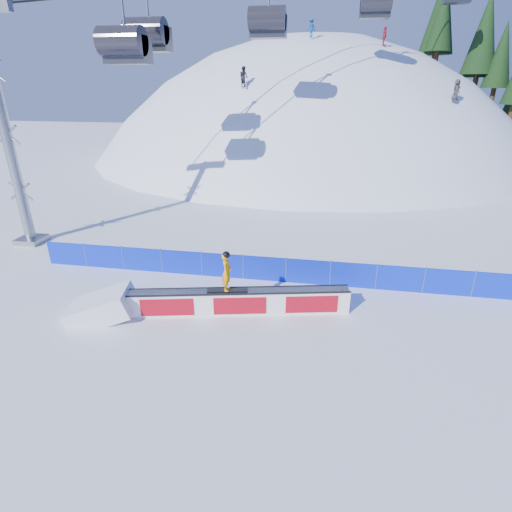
# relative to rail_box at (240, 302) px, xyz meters

# --- Properties ---
(ground) EXTENTS (160.00, 160.00, 0.00)m
(ground) POSITION_rel_rail_box_xyz_m (0.51, -1.48, -0.51)
(ground) COLOR white
(ground) RESTS_ON ground
(snow_hill) EXTENTS (64.00, 64.00, 64.00)m
(snow_hill) POSITION_rel_rail_box_xyz_m (0.51, 40.52, -18.51)
(snow_hill) COLOR white
(snow_hill) RESTS_ON ground
(safety_fence) EXTENTS (22.05, 0.05, 1.30)m
(safety_fence) POSITION_rel_rail_box_xyz_m (0.51, 3.02, 0.09)
(safety_fence) COLOR #0823CD
(safety_fence) RESTS_ON ground
(rail_box) EXTENTS (8.59, 2.44, 1.04)m
(rail_box) POSITION_rel_rail_box_xyz_m (0.00, 0.00, 0.00)
(rail_box) COLOR white
(rail_box) RESTS_ON ground
(snow_ramp) EXTENTS (2.89, 2.14, 1.62)m
(snow_ramp) POSITION_rel_rail_box_xyz_m (-5.28, -1.15, -0.51)
(snow_ramp) COLOR white
(snow_ramp) RESTS_ON ground
(snowboarder) EXTENTS (1.60, 0.61, 1.64)m
(snowboarder) POSITION_rel_rail_box_xyz_m (-0.47, -0.10, 1.34)
(snowboarder) COLOR black
(snowboarder) RESTS_ON rail_box
(distant_skiers) EXTENTS (18.75, 9.52, 7.12)m
(distant_skiers) POSITION_rel_rail_box_xyz_m (3.46, 27.80, 10.44)
(distant_skiers) COLOR black
(distant_skiers) RESTS_ON ground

